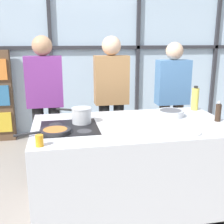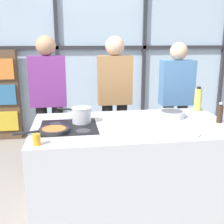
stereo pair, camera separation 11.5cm
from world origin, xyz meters
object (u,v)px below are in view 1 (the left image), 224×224
Objects in this scene: frying_pan at (54,131)px; white_plate at (187,132)px; spectator_center_right at (172,96)px; juice_glass_near at (39,141)px; spectator_center_left at (111,94)px; saucepan at (81,115)px; pepper_grinder at (218,112)px; spectator_far_left at (45,97)px; mixing_bowl at (170,113)px; oil_bottle at (195,99)px.

white_plate is (1.12, -0.22, -0.01)m from frying_pan.
spectator_center_right is 18.64× the size of juice_glass_near.
frying_pan is at bearing 58.31° from spectator_center_left.
spectator_center_left is at bearing 63.02° from saucepan.
juice_glass_near is (-1.68, -0.35, -0.05)m from pepper_grinder.
spectator_far_left is at bearing 146.35° from pepper_grinder.
spectator_center_left is 1.39m from frying_pan.
spectator_far_left is 6.34× the size of mixing_bowl.
frying_pan is 0.37m from saucepan.
oil_bottle is (-0.01, -0.66, 0.10)m from spectator_center_right.
juice_glass_near is (0.01, -1.48, -0.04)m from spectator_far_left.
pepper_grinder is at bearing -8.42° from saucepan.
mixing_bowl is at bearing 117.87° from spectator_center_left.
frying_pan reaches higher than white_plate.
frying_pan is at bearing 168.91° from white_plate.
frying_pan is 1.41× the size of saucepan.
saucepan is at bearing 151.35° from white_plate.
pepper_grinder reaches higher than juice_glass_near.
spectator_center_left reaches higher than juice_glass_near.
spectator_center_right is at bearing -180.00° from spectator_far_left.
mixing_bowl is (0.07, 0.53, 0.03)m from white_plate.
spectator_center_right is 1.12m from pepper_grinder.
oil_bottle reaches higher than juice_glass_near.
spectator_center_right reaches higher than white_plate.
pepper_grinder is at bearing -88.76° from oil_bottle.
spectator_center_left reaches higher than saucepan.
pepper_grinder is (0.00, -1.12, 0.06)m from spectator_center_right.
frying_pan is 5.31× the size of juice_glass_near.
saucepan is 0.66m from juice_glass_near.
juice_glass_near is (-1.67, -0.82, -0.08)m from oil_bottle.
pepper_grinder is (0.39, -0.25, 0.06)m from mixing_bowl.
spectator_far_left is at bearing 158.51° from oil_bottle.
spectator_center_right is 1.47m from white_plate.
juice_glass_near is at bearing 90.25° from spectator_far_left.
spectator_center_right is at bearing 41.36° from juice_glass_near.
spectator_center_left is 7.40× the size of white_plate.
pepper_grinder is (1.57, 0.06, 0.07)m from frying_pan.
spectator_far_left is 5.19× the size of saucepan.
spectator_center_left is 6.26× the size of oil_bottle.
spectator_far_left is 2.03m from pepper_grinder.
pepper_grinder is 1.72m from juice_glass_near.
juice_glass_near is (-0.84, -1.48, -0.04)m from spectator_center_left.
spectator_far_left is at bearing -0.00° from spectator_center_left.
spectator_center_right is (0.84, 0.00, -0.05)m from spectator_center_left.
spectator_far_left reaches higher than saucepan.
white_plate is at bearing -11.09° from frying_pan.
spectator_center_right is 8.13× the size of pepper_grinder.
frying_pan is at bearing -135.41° from saucepan.
white_plate is (-0.45, -1.40, -0.02)m from spectator_center_right.
pepper_grinder is at bearing 146.35° from spectator_far_left.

